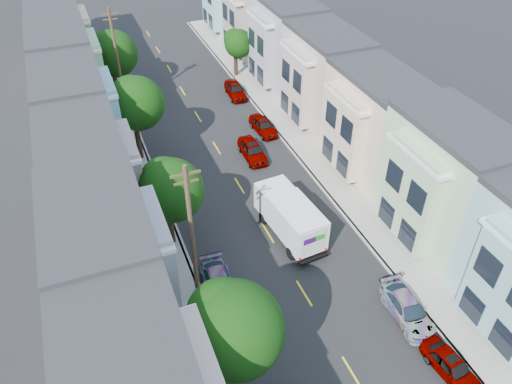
# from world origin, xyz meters

# --- Properties ---
(ground) EXTENTS (160.00, 160.00, 0.00)m
(ground) POSITION_xyz_m (0.00, 0.00, 0.00)
(ground) COLOR black
(ground) RESTS_ON ground
(road_slab) EXTENTS (12.00, 70.00, 0.02)m
(road_slab) POSITION_xyz_m (0.00, 15.00, 0.01)
(road_slab) COLOR black
(road_slab) RESTS_ON ground
(curb_left) EXTENTS (0.30, 70.00, 0.15)m
(curb_left) POSITION_xyz_m (-6.05, 15.00, 0.07)
(curb_left) COLOR gray
(curb_left) RESTS_ON ground
(curb_right) EXTENTS (0.30, 70.00, 0.15)m
(curb_right) POSITION_xyz_m (6.05, 15.00, 0.07)
(curb_right) COLOR gray
(curb_right) RESTS_ON ground
(sidewalk_left) EXTENTS (2.60, 70.00, 0.15)m
(sidewalk_left) POSITION_xyz_m (-7.35, 15.00, 0.07)
(sidewalk_left) COLOR gray
(sidewalk_left) RESTS_ON ground
(sidewalk_right) EXTENTS (2.60, 70.00, 0.15)m
(sidewalk_right) POSITION_xyz_m (7.35, 15.00, 0.07)
(sidewalk_right) COLOR gray
(sidewalk_right) RESTS_ON ground
(centerline) EXTENTS (0.12, 70.00, 0.01)m
(centerline) POSITION_xyz_m (0.00, 15.00, 0.00)
(centerline) COLOR gold
(centerline) RESTS_ON ground
(townhouse_row_left) EXTENTS (5.00, 70.00, 8.50)m
(townhouse_row_left) POSITION_xyz_m (-11.15, 15.00, 0.00)
(townhouse_row_left) COLOR beige
(townhouse_row_left) RESTS_ON ground
(townhouse_row_right) EXTENTS (5.00, 70.00, 8.50)m
(townhouse_row_right) POSITION_xyz_m (11.15, 15.00, 0.00)
(townhouse_row_right) COLOR beige
(townhouse_row_right) RESTS_ON ground
(tree_b) EXTENTS (4.69, 4.69, 7.77)m
(tree_b) POSITION_xyz_m (-6.30, -4.83, 5.40)
(tree_b) COLOR black
(tree_b) RESTS_ON ground
(tree_c) EXTENTS (4.29, 4.29, 6.72)m
(tree_c) POSITION_xyz_m (-6.30, 7.48, 4.55)
(tree_c) COLOR black
(tree_c) RESTS_ON ground
(tree_d) EXTENTS (4.44, 4.44, 7.49)m
(tree_d) POSITION_xyz_m (-6.30, 18.77, 5.24)
(tree_d) COLOR black
(tree_d) RESTS_ON ground
(tree_e) EXTENTS (4.70, 4.70, 6.83)m
(tree_e) POSITION_xyz_m (-6.30, 31.60, 4.47)
(tree_e) COLOR black
(tree_e) RESTS_ON ground
(tree_far_r) EXTENTS (3.10, 3.10, 5.25)m
(tree_far_r) POSITION_xyz_m (6.89, 31.42, 3.66)
(tree_far_r) COLOR black
(tree_far_r) RESTS_ON ground
(utility_pole_near) EXTENTS (1.60, 0.26, 10.00)m
(utility_pole_near) POSITION_xyz_m (-6.30, 2.00, 5.15)
(utility_pole_near) COLOR #42301E
(utility_pole_near) RESTS_ON ground
(utility_pole_far) EXTENTS (1.60, 0.26, 10.00)m
(utility_pole_far) POSITION_xyz_m (-6.30, 28.00, 5.15)
(utility_pole_far) COLOR #42301E
(utility_pole_far) RESTS_ON ground
(fedex_truck) EXTENTS (2.44, 6.34, 3.04)m
(fedex_truck) POSITION_xyz_m (1.37, 5.31, 1.70)
(fedex_truck) COLOR silver
(fedex_truck) RESTS_ON ground
(lead_sedan) EXTENTS (1.79, 4.44, 1.43)m
(lead_sedan) POSITION_xyz_m (2.44, 15.43, 0.71)
(lead_sedan) COLOR black
(lead_sedan) RESTS_ON ground
(parked_left_c) EXTENTS (2.07, 4.44, 1.30)m
(parked_left_c) POSITION_xyz_m (-4.90, 2.04, 0.65)
(parked_left_c) COLOR #A0A0A0
(parked_left_c) RESTS_ON ground
(parked_left_d) EXTENTS (1.78, 3.98, 1.26)m
(parked_left_d) POSITION_xyz_m (-4.90, 13.57, 0.63)
(parked_left_d) COLOR maroon
(parked_left_d) RESTS_ON ground
(parked_right_a) EXTENTS (1.89, 4.03, 1.26)m
(parked_right_a) POSITION_xyz_m (4.90, -7.86, 0.63)
(parked_right_a) COLOR slate
(parked_right_a) RESTS_ON ground
(parked_right_b) EXTENTS (2.09, 4.43, 1.30)m
(parked_right_b) POSITION_xyz_m (4.90, -3.83, 0.65)
(parked_right_b) COLOR white
(parked_right_b) RESTS_ON ground
(parked_right_c) EXTENTS (1.82, 4.21, 1.34)m
(parked_right_c) POSITION_xyz_m (4.90, 19.00, 0.67)
(parked_right_c) COLOR black
(parked_right_c) RESTS_ON ground
(parked_right_d) EXTENTS (1.97, 4.46, 1.41)m
(parked_right_d) POSITION_xyz_m (4.90, 26.79, 0.71)
(parked_right_d) COLOR black
(parked_right_d) RESTS_ON ground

